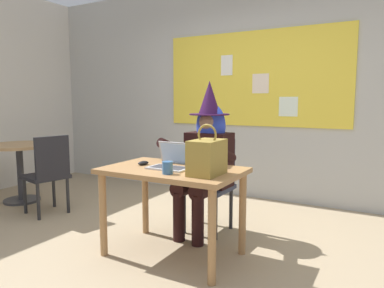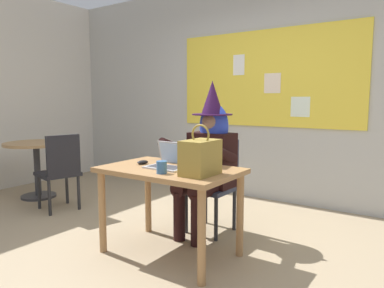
% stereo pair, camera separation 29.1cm
% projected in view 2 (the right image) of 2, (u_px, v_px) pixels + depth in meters
% --- Properties ---
extents(ground_plane, '(24.00, 24.00, 0.00)m').
position_uv_depth(ground_plane, '(168.00, 251.00, 3.08)').
color(ground_plane, tan).
extents(wall_back_bulletin, '(6.70, 2.24, 2.84)m').
position_uv_depth(wall_back_bulletin, '(266.00, 88.00, 4.56)').
color(wall_back_bulletin, '#B2B2AD').
rests_on(wall_back_bulletin, ground).
extents(desk_main, '(1.12, 0.71, 0.73)m').
position_uv_depth(desk_main, '(170.00, 181.00, 2.95)').
color(desk_main, '#A37547').
rests_on(desk_main, ground).
extents(chair_at_desk, '(0.43, 0.43, 0.90)m').
position_uv_depth(chair_at_desk, '(215.00, 179.00, 3.54)').
color(chair_at_desk, '#2D3347').
rests_on(chair_at_desk, ground).
extents(person_costumed, '(0.61, 0.67, 1.47)m').
position_uv_depth(person_costumed, '(208.00, 152.00, 3.41)').
color(person_costumed, black).
rests_on(person_costumed, ground).
extents(laptop, '(0.34, 0.26, 0.21)m').
position_uv_depth(laptop, '(169.00, 162.00, 2.94)').
color(laptop, '#B7B7BC').
rests_on(laptop, desk_main).
extents(computer_mouse, '(0.09, 0.12, 0.03)m').
position_uv_depth(computer_mouse, '(143.00, 162.00, 3.10)').
color(computer_mouse, black).
rests_on(computer_mouse, desk_main).
extents(handbag, '(0.20, 0.30, 0.38)m').
position_uv_depth(handbag, '(200.00, 157.00, 2.64)').
color(handbag, olive).
rests_on(handbag, desk_main).
extents(coffee_mug, '(0.08, 0.08, 0.09)m').
position_uv_depth(coffee_mug, '(162.00, 167.00, 2.71)').
color(coffee_mug, '#336099').
rests_on(coffee_mug, desk_main).
extents(side_table_round, '(0.80, 0.80, 0.73)m').
position_uv_depth(side_table_round, '(37.00, 157.00, 4.71)').
color(side_table_round, tan).
rests_on(side_table_round, ground).
extents(chair_spare_by_window, '(0.51, 0.51, 0.90)m').
position_uv_depth(chair_spare_by_window, '(60.00, 168.00, 4.13)').
color(chair_spare_by_window, black).
rests_on(chair_spare_by_window, ground).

